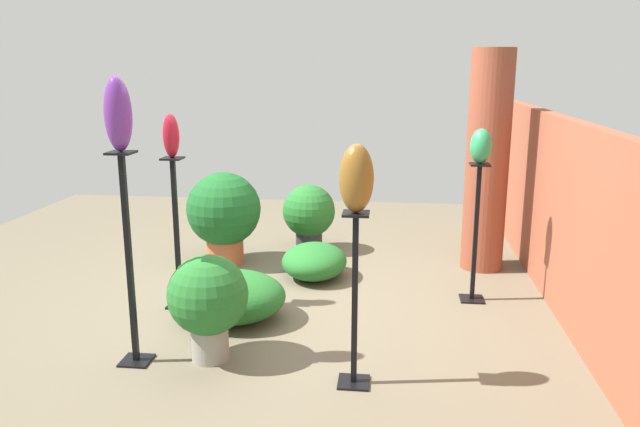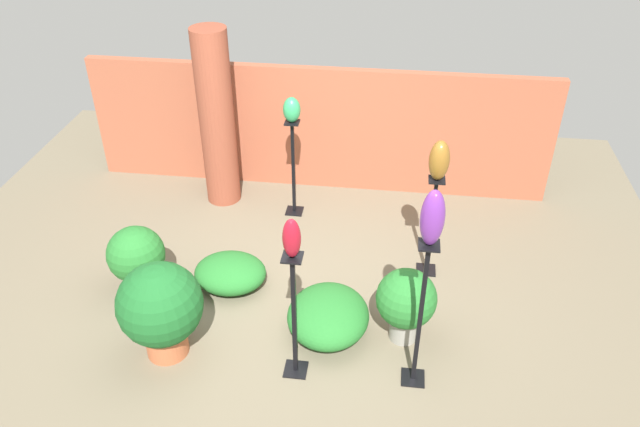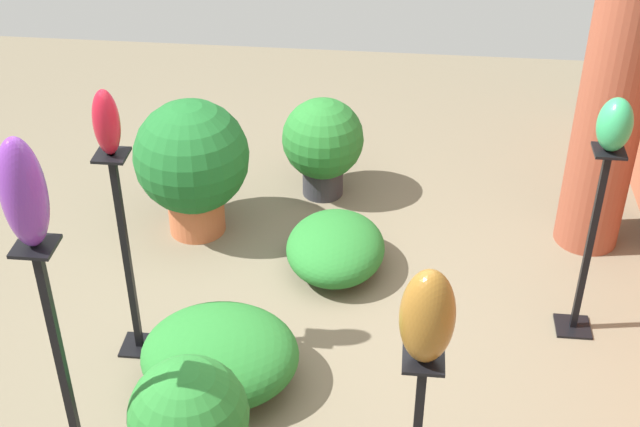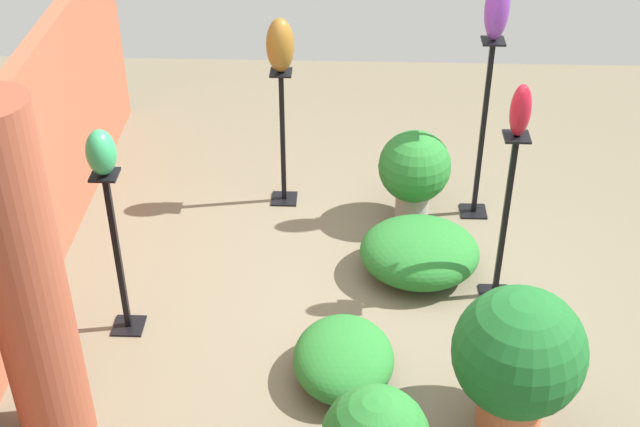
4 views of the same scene
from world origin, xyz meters
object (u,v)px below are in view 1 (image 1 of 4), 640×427
at_px(pedestal_ruby, 177,240).
at_px(art_vase_ruby, 171,136).
at_px(brick_pillar, 487,162).
at_px(art_vase_violet, 118,114).
at_px(pedestal_bronze, 355,308).
at_px(potted_plant_near_pillar, 208,299).
at_px(art_vase_jade, 481,146).
at_px(art_vase_bronze, 356,178).
at_px(pedestal_violet, 130,269).
at_px(potted_plant_mid_right, 309,213).
at_px(pedestal_jade, 475,239).
at_px(potted_plant_back_center, 224,212).

bearing_deg(pedestal_ruby, art_vase_ruby, 0.00).
height_order(brick_pillar, art_vase_violet, brick_pillar).
distance_m(pedestal_ruby, art_vase_violet, 1.49).
bearing_deg(pedestal_bronze, art_vase_violet, -94.82).
xyz_separation_m(art_vase_violet, potted_plant_near_pillar, (-0.10, 0.49, -1.24)).
bearing_deg(art_vase_jade, brick_pillar, 167.93).
height_order(art_vase_jade, art_vase_ruby, art_vase_ruby).
relative_size(art_vase_violet, art_vase_bronze, 1.13).
relative_size(pedestal_violet, potted_plant_mid_right, 1.99).
relative_size(pedestal_ruby, art_vase_bronze, 3.06).
distance_m(pedestal_jade, potted_plant_near_pillar, 2.34).
bearing_deg(art_vase_ruby, art_vase_jade, 99.66).
bearing_deg(art_vase_violet, pedestal_violet, 0.00).
height_order(brick_pillar, pedestal_ruby, brick_pillar).
bearing_deg(art_vase_bronze, pedestal_violet, -94.82).
bearing_deg(pedestal_violet, art_vase_ruby, -177.90).
bearing_deg(potted_plant_back_center, art_vase_ruby, -3.60).
relative_size(pedestal_violet, art_vase_ruby, 4.19).
height_order(brick_pillar, pedestal_jade, brick_pillar).
relative_size(art_vase_bronze, potted_plant_back_center, 0.44).
relative_size(pedestal_ruby, art_vase_violet, 2.70).
bearing_deg(potted_plant_mid_right, pedestal_jade, 50.68).
xyz_separation_m(brick_pillar, art_vase_bronze, (2.47, -1.11, 0.26)).
relative_size(art_vase_jade, potted_plant_near_pillar, 0.39).
distance_m(pedestal_ruby, potted_plant_near_pillar, 1.06).
height_order(pedestal_ruby, art_vase_ruby, art_vase_ruby).
distance_m(pedestal_bronze, art_vase_bronze, 0.81).
distance_m(pedestal_bronze, art_vase_ruby, 2.11).
xyz_separation_m(art_vase_jade, potted_plant_mid_right, (-1.30, -1.58, -0.92)).
xyz_separation_m(pedestal_jade, art_vase_bronze, (1.56, -0.92, 0.78)).
bearing_deg(brick_pillar, pedestal_violet, -48.04).
relative_size(art_vase_violet, potted_plant_near_pillar, 0.63).
relative_size(art_vase_bronze, potted_plant_mid_right, 0.57).
bearing_deg(brick_pillar, art_vase_ruby, -63.29).
height_order(pedestal_ruby, potted_plant_back_center, pedestal_ruby).
distance_m(art_vase_violet, art_vase_ruby, 1.04).
bearing_deg(brick_pillar, potted_plant_mid_right, -102.17).
bearing_deg(pedestal_jade, potted_plant_mid_right, -129.32).
relative_size(pedestal_ruby, art_vase_ruby, 3.64).
bearing_deg(pedestal_violet, pedestal_bronze, 85.18).
bearing_deg(brick_pillar, pedestal_ruby, -63.29).
xyz_separation_m(pedestal_bronze, potted_plant_near_pillar, (-0.22, -1.00, -0.07)).
distance_m(brick_pillar, pedestal_bronze, 2.76).
bearing_deg(potted_plant_mid_right, art_vase_ruby, -26.76).
xyz_separation_m(pedestal_bronze, pedestal_ruby, (-1.14, -1.53, 0.07)).
distance_m(art_vase_jade, potted_plant_mid_right, 2.24).
distance_m(pedestal_bronze, pedestal_ruby, 1.91).
distance_m(brick_pillar, art_vase_bronze, 2.72).
bearing_deg(potted_plant_near_pillar, pedestal_bronze, 77.36).
relative_size(pedestal_jade, art_vase_ruby, 3.44).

